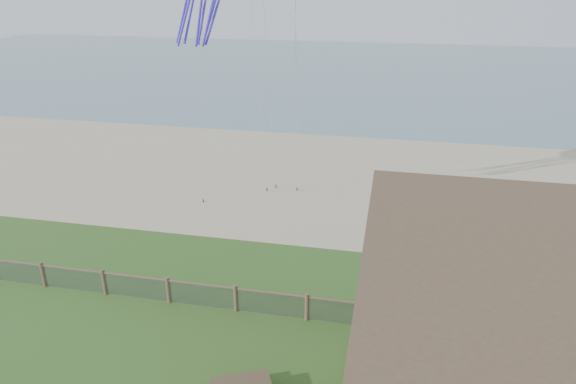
% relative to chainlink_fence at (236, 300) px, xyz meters
% --- Properties ---
extents(sand_beach, '(72.00, 20.00, 0.02)m').
position_rel_chainlink_fence_xyz_m(sand_beach, '(0.00, 16.00, -0.55)').
color(sand_beach, tan).
rests_on(sand_beach, ground).
extents(ocean, '(160.00, 68.00, 0.02)m').
position_rel_chainlink_fence_xyz_m(ocean, '(0.00, 60.00, -0.55)').
color(ocean, slate).
rests_on(ocean, ground).
extents(chainlink_fence, '(36.20, 0.20, 1.25)m').
position_rel_chainlink_fence_xyz_m(chainlink_fence, '(0.00, 0.00, 0.00)').
color(chainlink_fence, brown).
rests_on(chainlink_fence, ground).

